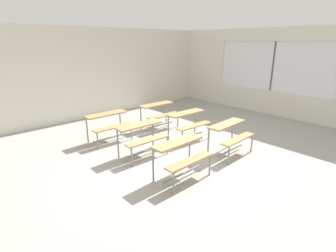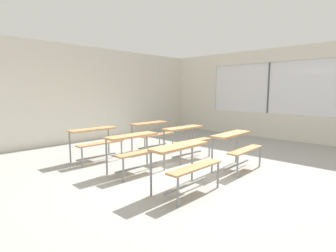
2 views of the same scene
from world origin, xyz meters
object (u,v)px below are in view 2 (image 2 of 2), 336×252
at_px(desk_bench_r0c0, 185,157).
at_px(desk_bench_r2c0, 95,137).
at_px(desk_bench_r1c0, 135,144).
at_px(desk_bench_r1c1, 187,135).
at_px(desk_bench_r0c1, 236,142).
at_px(desk_bench_r2c1, 152,129).

bearing_deg(desk_bench_r0c0, desk_bench_r2c0, 89.64).
relative_size(desk_bench_r1c0, desk_bench_r1c1, 0.99).
bearing_deg(desk_bench_r0c1, desk_bench_r1c1, 87.98).
relative_size(desk_bench_r1c1, desk_bench_r2c1, 1.01).
height_order(desk_bench_r0c0, desk_bench_r1c1, same).
height_order(desk_bench_r0c1, desk_bench_r2c0, same).
xyz_separation_m(desk_bench_r2c0, desk_bench_r2c1, (1.69, -0.06, 0.00)).
bearing_deg(desk_bench_r2c0, desk_bench_r0c0, -89.42).
bearing_deg(desk_bench_r2c0, desk_bench_r1c0, -85.75).
xyz_separation_m(desk_bench_r0c0, desk_bench_r1c0, (0.08, 1.35, 0.00)).
bearing_deg(desk_bench_r1c0, desk_bench_r0c0, -92.08).
distance_m(desk_bench_r1c0, desk_bench_r1c1, 1.56).
distance_m(desk_bench_r1c1, desk_bench_r2c1, 1.28).
xyz_separation_m(desk_bench_r0c1, desk_bench_r1c1, (-0.00, 1.32, 0.00)).
xyz_separation_m(desk_bench_r0c0, desk_bench_r0c1, (1.64, 0.03, 0.00)).
xyz_separation_m(desk_bench_r0c0, desk_bench_r1c1, (1.64, 1.35, 0.00)).
xyz_separation_m(desk_bench_r1c1, desk_bench_r2c0, (-1.64, 1.34, 0.00)).
distance_m(desk_bench_r1c0, desk_bench_r2c0, 1.34).
xyz_separation_m(desk_bench_r1c0, desk_bench_r1c1, (1.56, 0.00, 0.00)).
bearing_deg(desk_bench_r2c1, desk_bench_r0c1, -89.52).
bearing_deg(desk_bench_r1c1, desk_bench_r2c1, 90.64).
bearing_deg(desk_bench_r1c0, desk_bench_r0c1, -38.80).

